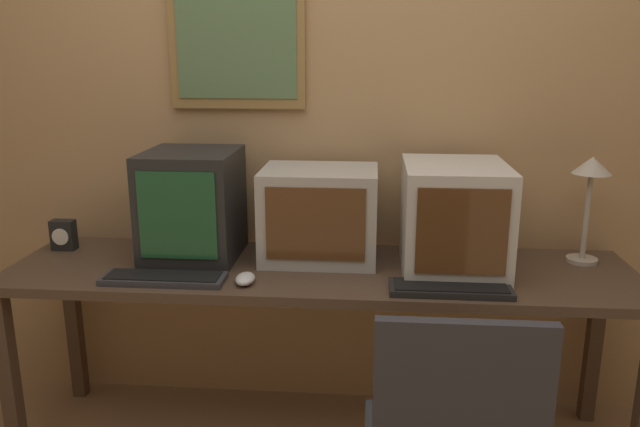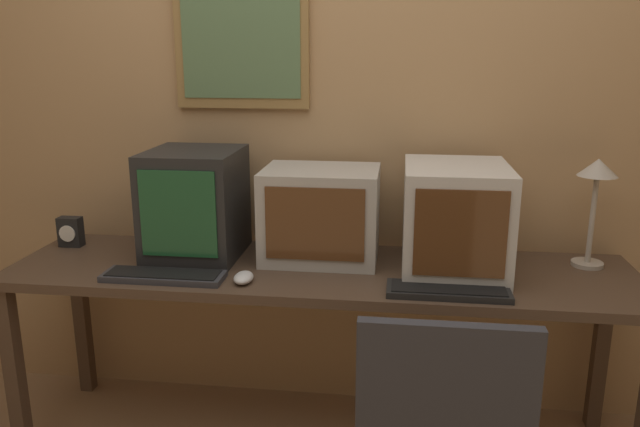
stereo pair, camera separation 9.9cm
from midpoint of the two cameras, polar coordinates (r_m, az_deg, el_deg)
name	(u,v)px [view 2 (the right image)]	position (r m, az deg, el deg)	size (l,w,h in m)	color
wall_back	(331,109)	(2.61, 2.12, 9.48)	(8.00, 0.08, 2.60)	tan
desk	(320,286)	(2.39, 1.20, -6.62)	(2.35, 0.61, 0.74)	#4C3828
monitor_left	(195,204)	(2.48, -10.22, 0.88)	(0.35, 0.39, 0.42)	black
monitor_center	(321,214)	(2.42, 1.25, -0.05)	(0.44, 0.36, 0.36)	#B7B2A8
monitor_right	(455,218)	(2.35, 13.41, -0.44)	(0.37, 0.46, 0.40)	beige
keyboard_main	(164,276)	(2.30, -12.92, -5.59)	(0.44, 0.13, 0.03)	#333338
keyboard_side	(448,291)	(2.16, 12.94, -6.91)	(0.41, 0.14, 0.03)	black
mouse_near_keyboard	(244,278)	(2.22, -5.73, -5.86)	(0.07, 0.11, 0.04)	silver
desk_clock	(71,232)	(2.78, -20.91, -1.58)	(0.10, 0.06, 0.12)	black
desk_lamp	(596,185)	(2.53, 24.97, 2.41)	(0.14, 0.14, 0.41)	#B2A899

